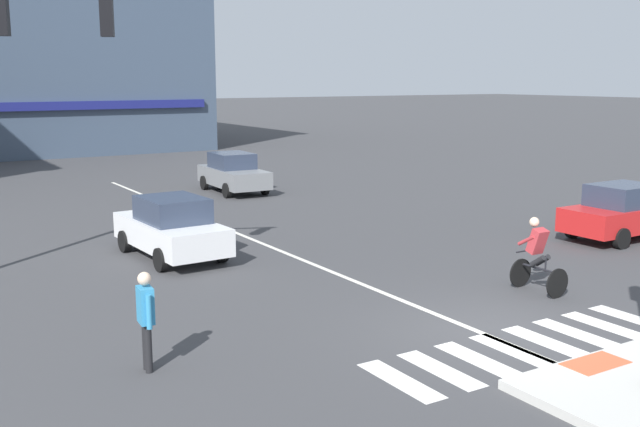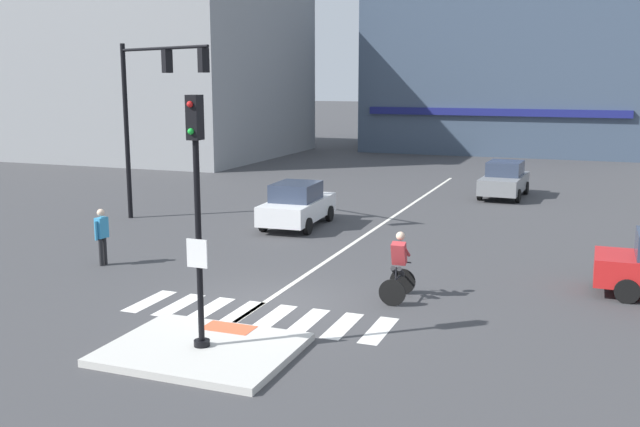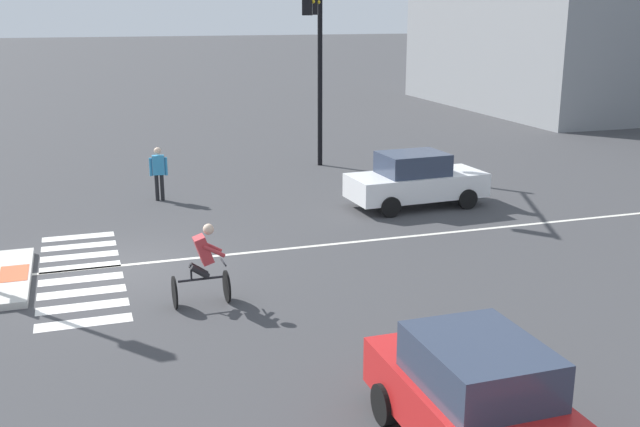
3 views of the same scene
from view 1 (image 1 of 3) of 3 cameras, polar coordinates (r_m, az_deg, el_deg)
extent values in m
plane|color=#3D3D3F|center=(14.50, 13.39, -8.91)|extent=(300.00, 300.00, 0.00)
cube|color=#DB5B38|center=(13.08, 20.44, -10.73)|extent=(1.10, 0.60, 0.01)
cube|color=silver|center=(12.09, 6.19, -12.65)|extent=(0.44, 1.80, 0.01)
cube|color=silver|center=(12.58, 9.26, -11.78)|extent=(0.44, 1.80, 0.01)
cube|color=silver|center=(13.11, 12.07, -10.94)|extent=(0.44, 1.80, 0.01)
cube|color=silver|center=(13.67, 14.64, -10.15)|extent=(0.44, 1.80, 0.01)
cube|color=silver|center=(14.26, 16.99, -9.41)|extent=(0.44, 1.80, 0.01)
cube|color=silver|center=(14.87, 19.15, -8.71)|extent=(0.44, 1.80, 0.01)
cube|color=silver|center=(15.50, 21.12, -8.05)|extent=(0.44, 1.80, 0.01)
cube|color=silver|center=(16.15, 22.93, -7.44)|extent=(0.44, 1.80, 0.01)
cube|color=silver|center=(22.29, -5.55, -1.86)|extent=(0.14, 28.00, 0.01)
cube|color=black|center=(16.81, -23.32, 13.81)|extent=(0.36, 0.38, 0.80)
sphere|color=gold|center=(16.98, -23.18, 13.78)|extent=(0.12, 0.12, 0.12)
cube|color=black|center=(16.45, -16.10, 14.34)|extent=(0.36, 0.38, 0.80)
sphere|color=gold|center=(16.62, -16.02, 14.30)|extent=(0.12, 0.12, 0.12)
cube|color=#3D4C60|center=(56.41, -21.72, 10.99)|extent=(19.57, 20.45, 11.98)
cube|color=navy|center=(46.26, -19.15, 7.84)|extent=(17.61, 0.30, 0.50)
cube|color=slate|center=(31.13, -6.66, 2.83)|extent=(1.88, 4.17, 0.70)
cube|color=#2D384C|center=(31.19, -6.79, 4.08)|extent=(1.56, 1.96, 0.64)
cylinder|color=black|center=(30.36, -4.27, 2.01)|extent=(0.21, 0.61, 0.60)
cylinder|color=black|center=(29.71, -7.19, 1.77)|extent=(0.21, 0.61, 0.60)
cylinder|color=black|center=(32.66, -6.16, 2.57)|extent=(0.21, 0.61, 0.60)
cylinder|color=black|center=(32.06, -8.90, 2.36)|extent=(0.21, 0.61, 0.60)
cube|color=white|center=(20.09, -11.40, -1.50)|extent=(1.89, 4.18, 0.70)
cube|color=#2D384C|center=(19.83, -11.30, 0.32)|extent=(1.57, 1.97, 0.64)
cylinder|color=black|center=(21.04, -14.82, -2.08)|extent=(0.21, 0.61, 0.60)
cylinder|color=black|center=(21.63, -10.67, -1.57)|extent=(0.21, 0.61, 0.60)
cylinder|color=black|center=(18.72, -12.17, -3.50)|extent=(0.21, 0.61, 0.60)
cylinder|color=black|center=(19.38, -7.61, -2.88)|extent=(0.21, 0.61, 0.60)
cube|color=red|center=(23.77, 22.45, -0.25)|extent=(4.10, 1.71, 0.70)
cube|color=#2D384C|center=(23.55, 22.35, 1.31)|extent=(1.90, 1.48, 0.64)
cylinder|color=black|center=(25.33, 22.56, -0.45)|extent=(0.60, 0.18, 0.60)
cylinder|color=black|center=(23.33, 18.90, -1.09)|extent=(0.60, 0.18, 0.60)
cylinder|color=black|center=(22.35, 22.20, -1.79)|extent=(0.60, 0.18, 0.60)
cylinder|color=black|center=(17.59, 15.17, -4.43)|extent=(0.66, 0.05, 0.66)
cylinder|color=black|center=(16.93, 17.80, -5.15)|extent=(0.66, 0.05, 0.66)
cylinder|color=black|center=(17.20, 16.50, -4.08)|extent=(0.06, 0.89, 0.05)
cylinder|color=black|center=(17.04, 16.99, -3.61)|extent=(0.04, 0.04, 0.30)
cylinder|color=black|center=(17.43, 15.38, -2.81)|extent=(0.44, 0.04, 0.04)
cylinder|color=black|center=(17.09, 16.40, -3.54)|extent=(0.13, 0.40, 0.33)
cylinder|color=black|center=(17.20, 16.76, -3.47)|extent=(0.13, 0.40, 0.33)
cube|color=#B73338|center=(17.11, 16.40, -2.04)|extent=(0.35, 0.39, 0.60)
sphere|color=beige|center=(17.11, 16.17, -0.63)|extent=(0.22, 0.22, 0.22)
cylinder|color=#B73338|center=(17.11, 15.60, -2.00)|extent=(0.09, 0.46, 0.31)
cylinder|color=#B73338|center=(17.35, 16.30, -1.87)|extent=(0.09, 0.46, 0.31)
cylinder|color=black|center=(12.63, -13.24, -9.85)|extent=(0.12, 0.12, 0.82)
cylinder|color=black|center=(12.49, -13.07, -10.09)|extent=(0.12, 0.12, 0.82)
cube|color=#338CBF|center=(12.34, -13.29, -6.88)|extent=(0.25, 0.38, 0.60)
cylinder|color=#338CBF|center=(12.56, -13.53, -6.80)|extent=(0.09, 0.09, 0.56)
cylinder|color=#338CBF|center=(12.14, -13.03, -7.40)|extent=(0.09, 0.09, 0.56)
sphere|color=beige|center=(12.21, -13.38, -4.90)|extent=(0.22, 0.22, 0.22)
camera|label=2|loc=(17.79, 77.40, 4.41)|focal=40.56mm
camera|label=3|loc=(28.12, 40.61, 10.09)|focal=42.14mm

